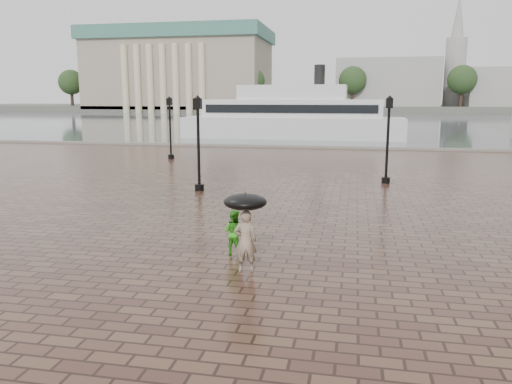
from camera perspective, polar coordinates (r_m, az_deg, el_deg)
ground at (r=13.62m, az=5.03°, el=-8.24°), size 300.00×300.00×0.00m
harbour_water at (r=104.92m, az=10.61°, el=8.09°), size 240.00×240.00×0.00m
quay_edge at (r=45.05m, az=9.52°, el=4.92°), size 80.00×0.60×0.30m
far_shore at (r=172.85m, az=10.95°, el=9.36°), size 300.00×60.00×2.00m
museum at (r=167.48m, az=-8.68°, el=13.82°), size 57.00×32.50×26.00m
far_trees at (r=150.91m, az=10.99°, el=12.39°), size 188.00×8.00×13.50m
street_lamps at (r=28.93m, az=-1.46°, el=6.55°), size 15.44×12.44×4.40m
adult_pedestrian at (r=12.82m, az=-1.21°, el=-5.61°), size 0.67×0.53×1.62m
child_pedestrian at (r=14.26m, az=-2.55°, el=-4.61°), size 0.73×0.64×1.29m
ferry_near at (r=55.97m, az=4.19°, el=8.58°), size 24.30×6.25×7.94m
umbrella at (r=12.57m, az=-1.23°, el=-1.14°), size 1.10×1.10×1.12m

